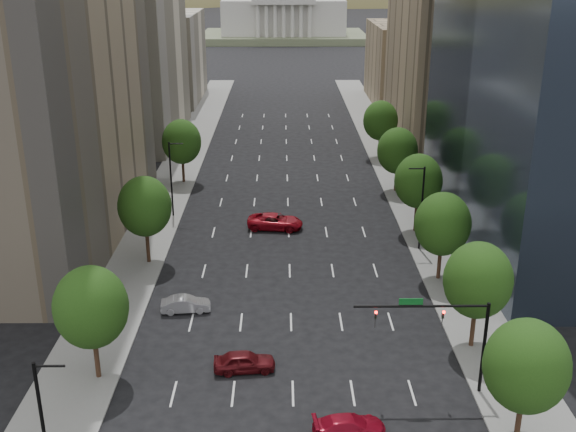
{
  "coord_description": "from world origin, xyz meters",
  "views": [
    {
      "loc": [
        -0.7,
        -10.25,
        28.42
      ],
      "look_at": [
        -0.22,
        43.86,
        8.0
      ],
      "focal_mm": 42.7,
      "sensor_mm": 36.0,
      "label": 1
    }
  ],
  "objects_px": {
    "car_red_near": "(349,426)",
    "car_red_far": "(275,221)",
    "traffic_signal": "(450,328)",
    "car_maroon": "(244,361)",
    "capitol": "(284,16)",
    "car_silver": "(186,304)"
  },
  "relations": [
    {
      "from": "traffic_signal",
      "to": "car_maroon",
      "type": "distance_m",
      "value": 14.99
    },
    {
      "from": "car_silver",
      "to": "car_maroon",
      "type": "bearing_deg",
      "value": -154.67
    },
    {
      "from": "capitol",
      "to": "car_red_near",
      "type": "height_order",
      "value": "capitol"
    },
    {
      "from": "car_red_near",
      "to": "capitol",
      "type": "bearing_deg",
      "value": -6.33
    },
    {
      "from": "traffic_signal",
      "to": "car_red_far",
      "type": "xyz_separation_m",
      "value": [
        -12.03,
        31.1,
        -4.32
      ]
    },
    {
      "from": "car_red_near",
      "to": "car_silver",
      "type": "xyz_separation_m",
      "value": [
        -12.5,
        16.37,
        0.02
      ]
    },
    {
      "from": "capitol",
      "to": "car_silver",
      "type": "height_order",
      "value": "capitol"
    },
    {
      "from": "traffic_signal",
      "to": "car_maroon",
      "type": "relative_size",
      "value": 2.02
    },
    {
      "from": "car_maroon",
      "to": "capitol",
      "type": "bearing_deg",
      "value": -6.5
    },
    {
      "from": "car_maroon",
      "to": "car_red_far",
      "type": "xyz_separation_m",
      "value": [
        2.01,
        28.22,
        0.09
      ]
    },
    {
      "from": "car_red_near",
      "to": "car_maroon",
      "type": "height_order",
      "value": "car_maroon"
    },
    {
      "from": "car_red_near",
      "to": "car_maroon",
      "type": "relative_size",
      "value": 1.03
    },
    {
      "from": "capitol",
      "to": "car_maroon",
      "type": "relative_size",
      "value": 13.3
    },
    {
      "from": "car_red_near",
      "to": "car_red_far",
      "type": "bearing_deg",
      "value": 0.78
    },
    {
      "from": "car_silver",
      "to": "car_red_far",
      "type": "height_order",
      "value": "car_red_far"
    },
    {
      "from": "car_red_far",
      "to": "car_maroon",
      "type": "bearing_deg",
      "value": -177.79
    },
    {
      "from": "capitol",
      "to": "car_red_near",
      "type": "xyz_separation_m",
      "value": [
        3.5,
        -224.17,
        -7.9
      ]
    },
    {
      "from": "car_red_near",
      "to": "car_red_far",
      "type": "distance_m",
      "value": 35.91
    },
    {
      "from": "car_red_near",
      "to": "car_red_far",
      "type": "xyz_separation_m",
      "value": [
        -5.0,
        35.56,
        0.18
      ]
    },
    {
      "from": "traffic_signal",
      "to": "car_red_far",
      "type": "relative_size",
      "value": 1.48
    },
    {
      "from": "traffic_signal",
      "to": "car_maroon",
      "type": "height_order",
      "value": "traffic_signal"
    },
    {
      "from": "car_red_near",
      "to": "car_silver",
      "type": "bearing_deg",
      "value": 30.15
    }
  ]
}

